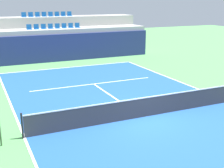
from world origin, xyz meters
The scene contains 12 objects.
ground_plane centered at (0.00, 0.00, 0.00)m, with size 80.00×80.00×0.00m, color #4C8C4C.
court_surface centered at (0.00, 0.00, 0.01)m, with size 11.00×24.00×0.01m, color #1E4C99.
baseline_far centered at (0.00, 11.95, 0.01)m, with size 11.00×0.10×0.00m, color white.
sideline_left centered at (-5.45, 0.00, 0.01)m, with size 0.10×24.00×0.00m, color white.
service_line_far centered at (0.00, 6.40, 0.01)m, with size 8.26×0.10×0.00m, color white.
centre_service_line centered at (0.00, 3.20, 0.01)m, with size 0.10×6.40×0.00m, color white.
back_wall centered at (0.00, 14.78, 1.20)m, with size 17.48×0.30×2.40m, color navy.
stands_tier_lower centered at (0.00, 16.13, 1.39)m, with size 17.48×2.40×2.78m, color #9E9E99.
stands_tier_upper centered at (0.00, 18.53, 1.87)m, with size 17.48×2.40×3.74m, color #9E9E99.
seating_row_lower centered at (0.00, 16.23, 2.91)m, with size 4.90×0.44×0.44m.
seating_row_upper centered at (0.00, 18.63, 3.86)m, with size 4.90×0.44×0.44m.
tennis_net centered at (0.00, 0.00, 0.51)m, with size 11.08×0.08×1.07m.
Camera 1 is at (-6.92, -11.71, 5.38)m, focal length 49.29 mm.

